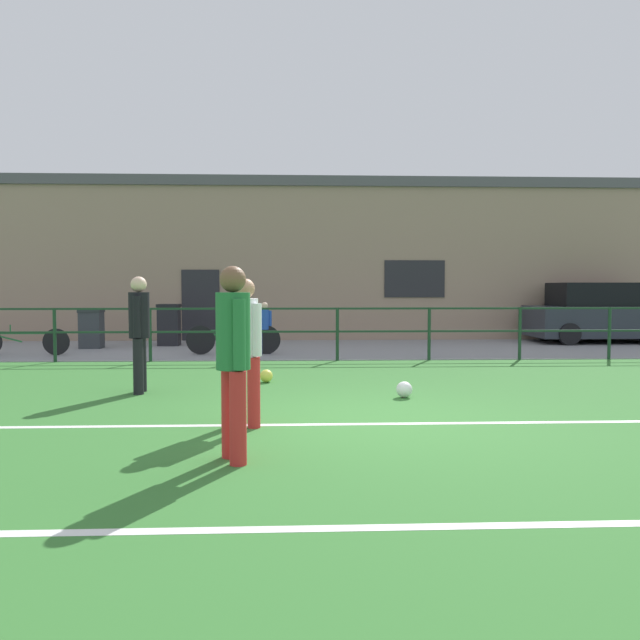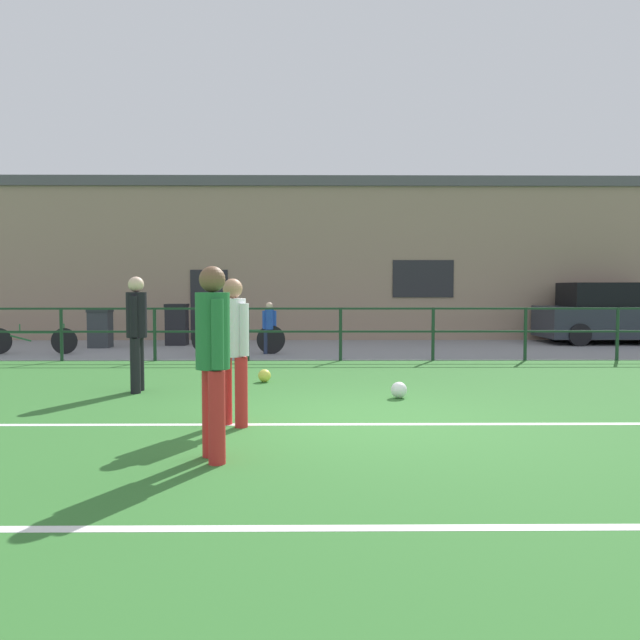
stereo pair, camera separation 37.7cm
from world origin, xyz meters
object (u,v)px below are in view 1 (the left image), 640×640
at_px(bicycle_parked_0, 233,339).
at_px(trash_bin_1, 169,325).
at_px(player_striker, 233,351).
at_px(soccer_ball_match, 404,390).
at_px(soccer_ball_spare, 266,376).
at_px(player_goalkeeper, 139,327).
at_px(player_winger, 245,343).
at_px(spectator_child, 265,325).
at_px(parked_car_red, 605,314).
at_px(trash_bin_0, 91,329).
at_px(bicycle_parked_1, 22,341).

relative_size(bicycle_parked_0, trash_bin_1, 1.97).
bearing_deg(trash_bin_1, player_striker, -75.84).
xyz_separation_m(soccer_ball_match, soccer_ball_spare, (-2.05, 1.52, -0.01)).
distance_m(player_goalkeeper, player_winger, 2.90).
distance_m(spectator_child, parked_car_red, 9.91).
distance_m(player_goalkeeper, parked_car_red, 13.66).
distance_m(player_winger, parked_car_red, 13.86).
relative_size(soccer_ball_spare, trash_bin_1, 0.19).
distance_m(soccer_ball_spare, trash_bin_0, 7.49).
height_order(player_striker, soccer_ball_match, player_striker).
relative_size(soccer_ball_match, parked_car_red, 0.05).
distance_m(soccer_ball_match, bicycle_parked_0, 6.46).
height_order(bicycle_parked_0, trash_bin_1, trash_bin_1).
distance_m(player_winger, bicycle_parked_0, 7.53).
height_order(player_goalkeeper, spectator_child, player_goalkeeper).
bearing_deg(trash_bin_0, player_winger, -62.82).
relative_size(soccer_ball_spare, parked_car_red, 0.05).
xyz_separation_m(spectator_child, bicycle_parked_0, (-0.73, -0.03, -0.34)).
relative_size(player_goalkeeper, parked_car_red, 0.41).
xyz_separation_m(soccer_ball_spare, bicycle_parked_1, (-5.80, 4.19, 0.23)).
bearing_deg(soccer_ball_spare, trash_bin_0, 129.29).
distance_m(player_winger, trash_bin_1, 10.10).
height_order(soccer_ball_match, trash_bin_1, trash_bin_1).
height_order(player_goalkeeper, player_winger, player_goalkeeper).
bearing_deg(trash_bin_0, trash_bin_1, 19.53).
relative_size(player_striker, bicycle_parked_0, 0.81).
xyz_separation_m(player_winger, soccer_ball_match, (2.14, 1.74, -0.84)).
relative_size(player_goalkeeper, trash_bin_1, 1.57).
relative_size(player_striker, soccer_ball_spare, 8.28).
height_order(parked_car_red, bicycle_parked_0, parked_car_red).
distance_m(bicycle_parked_1, trash_bin_1, 3.68).
height_order(bicycle_parked_0, bicycle_parked_1, bicycle_parked_0).
bearing_deg(parked_car_red, player_goalkeeper, -144.75).
bearing_deg(spectator_child, player_striker, 80.78).
relative_size(parked_car_red, bicycle_parked_1, 2.01).
height_order(player_goalkeeper, player_striker, player_striker).
bearing_deg(soccer_ball_match, trash_bin_1, 121.81).
distance_m(player_winger, spectator_child, 7.48).
distance_m(trash_bin_0, trash_bin_1, 1.96).
height_order(bicycle_parked_0, trash_bin_0, trash_bin_0).
bearing_deg(bicycle_parked_1, parked_car_red, 10.27).
relative_size(player_striker, soccer_ball_match, 7.64).
xyz_separation_m(player_goalkeeper, soccer_ball_match, (3.89, -0.56, -0.88)).
height_order(player_goalkeeper, trash_bin_0, player_goalkeeper).
bearing_deg(player_winger, player_striker, -51.98).
xyz_separation_m(parked_car_red, trash_bin_0, (-14.04, -1.14, -0.29)).
distance_m(soccer_ball_match, parked_car_red, 11.16).
bearing_deg(parked_car_red, player_striker, -129.00).
xyz_separation_m(player_striker, soccer_ball_match, (2.13, 3.15, -0.89)).
bearing_deg(soccer_ball_spare, spectator_child, 93.03).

